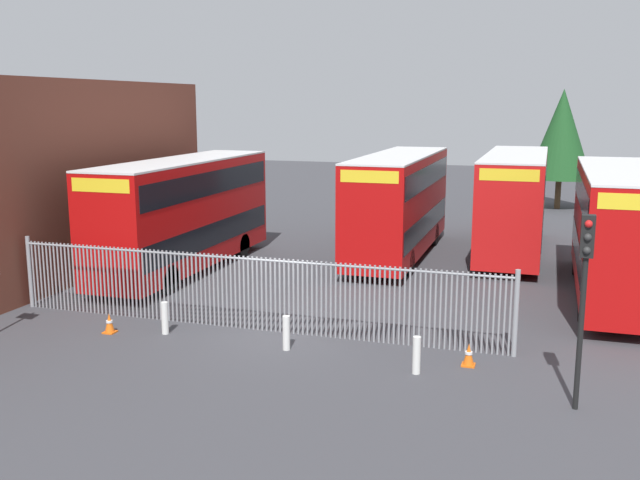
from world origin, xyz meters
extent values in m
plane|color=#3D3D42|center=(0.00, 8.00, 0.00)|extent=(100.00, 100.00, 0.00)
cylinder|color=gray|center=(-8.64, 0.00, 1.10)|extent=(0.06, 0.06, 2.20)
cylinder|color=gray|center=(-8.50, 0.00, 1.10)|extent=(0.06, 0.06, 2.20)
cylinder|color=gray|center=(-8.36, 0.00, 1.10)|extent=(0.06, 0.06, 2.20)
cylinder|color=gray|center=(-8.22, 0.00, 1.10)|extent=(0.06, 0.06, 2.20)
cylinder|color=gray|center=(-8.08, 0.00, 1.10)|extent=(0.06, 0.06, 2.20)
cylinder|color=gray|center=(-7.94, 0.00, 1.10)|extent=(0.06, 0.06, 2.20)
cylinder|color=gray|center=(-7.80, 0.00, 1.10)|extent=(0.06, 0.06, 2.20)
cylinder|color=gray|center=(-7.66, 0.00, 1.10)|extent=(0.06, 0.06, 2.20)
cylinder|color=gray|center=(-7.52, 0.00, 1.10)|extent=(0.06, 0.06, 2.20)
cylinder|color=gray|center=(-7.38, 0.00, 1.10)|extent=(0.06, 0.06, 2.20)
cylinder|color=gray|center=(-7.24, 0.00, 1.10)|extent=(0.06, 0.06, 2.20)
cylinder|color=gray|center=(-7.10, 0.00, 1.10)|extent=(0.06, 0.06, 2.20)
cylinder|color=gray|center=(-6.96, 0.00, 1.10)|extent=(0.06, 0.06, 2.20)
cylinder|color=gray|center=(-6.81, 0.00, 1.10)|extent=(0.06, 0.06, 2.20)
cylinder|color=gray|center=(-6.67, 0.00, 1.10)|extent=(0.06, 0.06, 2.20)
cylinder|color=gray|center=(-6.53, 0.00, 1.10)|extent=(0.06, 0.06, 2.20)
cylinder|color=gray|center=(-6.39, 0.00, 1.10)|extent=(0.06, 0.06, 2.20)
cylinder|color=gray|center=(-6.25, 0.00, 1.10)|extent=(0.06, 0.06, 2.20)
cylinder|color=gray|center=(-6.11, 0.00, 1.10)|extent=(0.06, 0.06, 2.20)
cylinder|color=gray|center=(-5.97, 0.00, 1.10)|extent=(0.06, 0.06, 2.20)
cylinder|color=gray|center=(-5.83, 0.00, 1.10)|extent=(0.06, 0.06, 2.20)
cylinder|color=gray|center=(-5.69, 0.00, 1.10)|extent=(0.06, 0.06, 2.20)
cylinder|color=gray|center=(-5.55, 0.00, 1.10)|extent=(0.06, 0.06, 2.20)
cylinder|color=gray|center=(-5.41, 0.00, 1.10)|extent=(0.06, 0.06, 2.20)
cylinder|color=gray|center=(-5.27, 0.00, 1.10)|extent=(0.06, 0.06, 2.20)
cylinder|color=gray|center=(-5.13, 0.00, 1.10)|extent=(0.06, 0.06, 2.20)
cylinder|color=gray|center=(-4.99, 0.00, 1.10)|extent=(0.06, 0.06, 2.20)
cylinder|color=gray|center=(-4.85, 0.00, 1.10)|extent=(0.06, 0.06, 2.20)
cylinder|color=gray|center=(-4.71, 0.00, 1.10)|extent=(0.06, 0.06, 2.20)
cylinder|color=gray|center=(-4.57, 0.00, 1.10)|extent=(0.06, 0.06, 2.20)
cylinder|color=gray|center=(-4.43, 0.00, 1.10)|extent=(0.06, 0.06, 2.20)
cylinder|color=gray|center=(-4.29, 0.00, 1.10)|extent=(0.06, 0.06, 2.20)
cylinder|color=gray|center=(-4.15, 0.00, 1.10)|extent=(0.06, 0.06, 2.20)
cylinder|color=gray|center=(-4.01, 0.00, 1.10)|extent=(0.06, 0.06, 2.20)
cylinder|color=gray|center=(-3.87, 0.00, 1.10)|extent=(0.06, 0.06, 2.20)
cylinder|color=gray|center=(-3.73, 0.00, 1.10)|extent=(0.06, 0.06, 2.20)
cylinder|color=gray|center=(-3.59, 0.00, 1.10)|extent=(0.06, 0.06, 2.20)
cylinder|color=gray|center=(-3.45, 0.00, 1.10)|extent=(0.06, 0.06, 2.20)
cylinder|color=gray|center=(-3.31, 0.00, 1.10)|extent=(0.06, 0.06, 2.20)
cylinder|color=gray|center=(-3.17, 0.00, 1.10)|extent=(0.06, 0.06, 2.20)
cylinder|color=gray|center=(-3.03, 0.00, 1.10)|extent=(0.06, 0.06, 2.20)
cylinder|color=gray|center=(-2.89, 0.00, 1.10)|extent=(0.06, 0.06, 2.20)
cylinder|color=gray|center=(-2.74, 0.00, 1.10)|extent=(0.06, 0.06, 2.20)
cylinder|color=gray|center=(-2.60, 0.00, 1.10)|extent=(0.06, 0.06, 2.20)
cylinder|color=gray|center=(-2.46, 0.00, 1.10)|extent=(0.06, 0.06, 2.20)
cylinder|color=gray|center=(-2.32, 0.00, 1.10)|extent=(0.06, 0.06, 2.20)
cylinder|color=gray|center=(-2.18, 0.00, 1.10)|extent=(0.06, 0.06, 2.20)
cylinder|color=gray|center=(-2.04, 0.00, 1.10)|extent=(0.06, 0.06, 2.20)
cylinder|color=gray|center=(-1.90, 0.00, 1.10)|extent=(0.06, 0.06, 2.20)
cylinder|color=gray|center=(-1.76, 0.00, 1.10)|extent=(0.06, 0.06, 2.20)
cylinder|color=gray|center=(-1.62, 0.00, 1.10)|extent=(0.06, 0.06, 2.20)
cylinder|color=gray|center=(-1.48, 0.00, 1.10)|extent=(0.06, 0.06, 2.20)
cylinder|color=gray|center=(-1.34, 0.00, 1.10)|extent=(0.06, 0.06, 2.20)
cylinder|color=gray|center=(-1.20, 0.00, 1.10)|extent=(0.06, 0.06, 2.20)
cylinder|color=gray|center=(-1.06, 0.00, 1.10)|extent=(0.06, 0.06, 2.20)
cylinder|color=gray|center=(-0.92, 0.00, 1.10)|extent=(0.06, 0.06, 2.20)
cylinder|color=gray|center=(-0.78, 0.00, 1.10)|extent=(0.06, 0.06, 2.20)
cylinder|color=gray|center=(-0.64, 0.00, 1.10)|extent=(0.06, 0.06, 2.20)
cylinder|color=gray|center=(-0.50, 0.00, 1.10)|extent=(0.06, 0.06, 2.20)
cylinder|color=gray|center=(-0.36, 0.00, 1.10)|extent=(0.06, 0.06, 2.20)
cylinder|color=gray|center=(-0.22, 0.00, 1.10)|extent=(0.06, 0.06, 2.20)
cylinder|color=gray|center=(-0.08, 0.00, 1.10)|extent=(0.06, 0.06, 2.20)
cylinder|color=gray|center=(0.06, 0.00, 1.10)|extent=(0.06, 0.06, 2.20)
cylinder|color=gray|center=(0.20, 0.00, 1.10)|extent=(0.06, 0.06, 2.20)
cylinder|color=gray|center=(0.34, 0.00, 1.10)|extent=(0.06, 0.06, 2.20)
cylinder|color=gray|center=(0.48, 0.00, 1.10)|extent=(0.06, 0.06, 2.20)
cylinder|color=gray|center=(0.62, 0.00, 1.10)|extent=(0.06, 0.06, 2.20)
cylinder|color=gray|center=(0.76, 0.00, 1.10)|extent=(0.06, 0.06, 2.20)
cylinder|color=gray|center=(0.90, 0.00, 1.10)|extent=(0.06, 0.06, 2.20)
cylinder|color=gray|center=(1.04, 0.00, 1.10)|extent=(0.06, 0.06, 2.20)
cylinder|color=gray|center=(1.19, 0.00, 1.10)|extent=(0.06, 0.06, 2.20)
cylinder|color=gray|center=(1.33, 0.00, 1.10)|extent=(0.06, 0.06, 2.20)
cylinder|color=gray|center=(1.47, 0.00, 1.10)|extent=(0.06, 0.06, 2.20)
cylinder|color=gray|center=(1.61, 0.00, 1.10)|extent=(0.06, 0.06, 2.20)
cylinder|color=gray|center=(1.75, 0.00, 1.10)|extent=(0.06, 0.06, 2.20)
cylinder|color=gray|center=(1.89, 0.00, 1.10)|extent=(0.06, 0.06, 2.20)
cylinder|color=gray|center=(2.03, 0.00, 1.10)|extent=(0.06, 0.06, 2.20)
cylinder|color=gray|center=(2.17, 0.00, 1.10)|extent=(0.06, 0.06, 2.20)
cylinder|color=gray|center=(2.31, 0.00, 1.10)|extent=(0.06, 0.06, 2.20)
cylinder|color=gray|center=(2.45, 0.00, 1.10)|extent=(0.06, 0.06, 2.20)
cylinder|color=gray|center=(2.59, 0.00, 1.10)|extent=(0.06, 0.06, 2.20)
cylinder|color=gray|center=(2.73, 0.00, 1.10)|extent=(0.06, 0.06, 2.20)
cylinder|color=gray|center=(2.87, 0.00, 1.10)|extent=(0.06, 0.06, 2.20)
cylinder|color=gray|center=(3.01, 0.00, 1.10)|extent=(0.06, 0.06, 2.20)
cylinder|color=gray|center=(3.15, 0.00, 1.10)|extent=(0.06, 0.06, 2.20)
cylinder|color=gray|center=(3.29, 0.00, 1.10)|extent=(0.06, 0.06, 2.20)
cylinder|color=gray|center=(3.43, 0.00, 1.10)|extent=(0.06, 0.06, 2.20)
cylinder|color=gray|center=(3.57, 0.00, 1.10)|extent=(0.06, 0.06, 2.20)
cylinder|color=gray|center=(3.71, 0.00, 1.10)|extent=(0.06, 0.06, 2.20)
cylinder|color=gray|center=(3.85, 0.00, 1.10)|extent=(0.06, 0.06, 2.20)
cylinder|color=gray|center=(3.99, 0.00, 1.10)|extent=(0.06, 0.06, 2.20)
cylinder|color=gray|center=(4.13, 0.00, 1.10)|extent=(0.06, 0.06, 2.20)
cylinder|color=gray|center=(4.27, 0.00, 1.10)|extent=(0.06, 0.06, 2.20)
cylinder|color=gray|center=(4.41, 0.00, 1.10)|extent=(0.06, 0.06, 2.20)
cylinder|color=gray|center=(4.55, 0.00, 1.10)|extent=(0.06, 0.06, 2.20)
cylinder|color=gray|center=(4.69, 0.00, 1.10)|extent=(0.06, 0.06, 2.20)
cylinder|color=gray|center=(4.83, 0.00, 1.10)|extent=(0.06, 0.06, 2.20)
cylinder|color=gray|center=(4.97, 0.00, 1.10)|extent=(0.06, 0.06, 2.20)
cylinder|color=gray|center=(5.11, 0.00, 1.10)|extent=(0.06, 0.06, 2.20)
cylinder|color=gray|center=(5.26, 0.00, 1.10)|extent=(0.06, 0.06, 2.20)
cylinder|color=gray|center=(5.40, 0.00, 1.10)|extent=(0.06, 0.06, 2.20)
cylinder|color=gray|center=(5.54, 0.00, 1.10)|extent=(0.06, 0.06, 2.20)
cylinder|color=gray|center=(5.68, 0.00, 1.10)|extent=(0.06, 0.06, 2.20)
cylinder|color=gray|center=(5.82, 0.00, 1.10)|extent=(0.06, 0.06, 2.20)
cylinder|color=gray|center=(5.96, 0.00, 1.10)|extent=(0.06, 0.06, 2.20)
cylinder|color=gray|center=(6.10, 0.00, 1.10)|extent=(0.06, 0.06, 2.20)
cylinder|color=gray|center=(6.24, 0.00, 1.10)|extent=(0.06, 0.06, 2.20)
cylinder|color=gray|center=(6.38, 0.00, 1.10)|extent=(0.06, 0.06, 2.20)
cylinder|color=gray|center=(6.52, 0.00, 1.10)|extent=(0.06, 0.06, 2.20)
cylinder|color=gray|center=(6.66, 0.00, 1.10)|extent=(0.06, 0.06, 2.20)
cylinder|color=gray|center=(-0.99, 0.00, 2.12)|extent=(15.30, 0.07, 0.07)
cylinder|color=gray|center=(-8.64, 0.00, 1.18)|extent=(0.14, 0.14, 2.35)
cylinder|color=gray|center=(6.66, 0.00, 1.18)|extent=(0.14, 0.14, 2.35)
cube|color=#B70C0C|center=(9.62, 7.15, 2.35)|extent=(2.50, 10.80, 4.00)
cube|color=black|center=(9.62, 7.15, 1.55)|extent=(2.54, 10.37, 0.90)
cube|color=black|center=(9.62, 7.15, 3.55)|extent=(2.54, 10.37, 0.90)
cube|color=yellow|center=(9.62, 1.80, 4.00)|extent=(2.12, 0.12, 0.44)
cube|color=silver|center=(9.62, 7.15, 4.38)|extent=(2.50, 10.80, 0.08)
cylinder|color=black|center=(8.52, 3.80, 0.52)|extent=(0.30, 1.04, 1.04)
cylinder|color=black|center=(8.52, 10.12, 0.52)|extent=(0.30, 1.04, 1.04)
cylinder|color=black|center=(10.72, 10.12, 0.52)|extent=(0.30, 1.04, 1.04)
cube|color=#B70C0C|center=(-6.28, 6.11, 2.35)|extent=(2.50, 10.80, 4.00)
cube|color=black|center=(-6.28, 6.11, 1.55)|extent=(2.54, 10.37, 0.90)
cube|color=black|center=(-6.28, 6.11, 3.55)|extent=(2.54, 10.37, 0.90)
cube|color=yellow|center=(-6.28, 0.76, 4.00)|extent=(2.12, 0.12, 0.44)
cube|color=silver|center=(-6.28, 6.11, 4.38)|extent=(2.50, 10.80, 0.08)
cylinder|color=black|center=(-7.38, 2.76, 0.52)|extent=(0.30, 1.04, 1.04)
cylinder|color=black|center=(-5.18, 2.76, 0.52)|extent=(0.30, 1.04, 1.04)
cylinder|color=black|center=(-7.38, 9.08, 0.52)|extent=(0.30, 1.04, 1.04)
cylinder|color=black|center=(-5.18, 9.08, 0.52)|extent=(0.30, 1.04, 1.04)
cube|color=red|center=(5.90, 13.47, 2.35)|extent=(2.50, 10.80, 4.00)
cube|color=black|center=(5.90, 13.47, 1.55)|extent=(2.54, 10.37, 0.90)
cube|color=black|center=(5.90, 13.47, 3.55)|extent=(2.54, 10.37, 0.90)
cube|color=yellow|center=(5.90, 8.12, 4.00)|extent=(2.12, 0.12, 0.44)
cube|color=silver|center=(5.90, 13.47, 4.38)|extent=(2.50, 10.80, 0.08)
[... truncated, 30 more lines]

